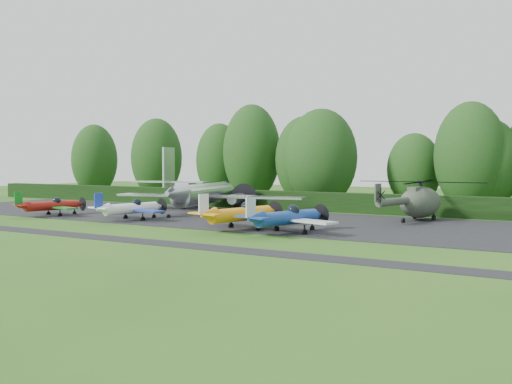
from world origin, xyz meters
The scene contains 19 objects.
ground centered at (0.00, 0.00, 0.00)m, with size 160.00×160.00×0.00m, color #295919.
apron centered at (0.00, 10.00, 0.00)m, with size 70.00×18.00×0.01m, color black.
taxiway_verge centered at (0.00, -6.00, 0.00)m, with size 70.00×2.00×0.00m, color black.
hedgerow centered at (0.00, 21.00, 0.00)m, with size 90.00×1.60×2.00m, color black.
transport_plane centered at (-5.14, 14.38, 1.89)m, with size 21.09×16.18×6.76m.
light_plane_red centered at (-14.51, 2.79, 1.03)m, with size 6.43×6.77×2.47m.
light_plane_white centered at (-5.20, 3.71, 1.09)m, with size 6.82×7.17×2.62m.
light_plane_orange centered at (6.99, 2.55, 1.23)m, with size 7.71×8.11×2.96m.
light_plane_blue centered at (11.05, 2.36, 1.19)m, with size 7.43×7.81×2.85m.
helicopter centered at (16.97, 16.25, 1.90)m, with size 10.99×12.86×3.54m.
tree_0 centered at (-1.64, 31.44, 5.48)m, with size 7.25×7.25×10.97m.
tree_1 centered at (19.70, 31.97, 5.01)m, with size 8.06×8.06×10.04m.
tree_3 centered at (-37.48, 30.29, 5.52)m, with size 7.08×7.08×11.07m.
tree_4 centered at (-25.91, 31.56, 5.81)m, with size 7.55×7.55×11.65m.
tree_5 centered at (-9.58, 31.83, 6.45)m, with size 7.75×7.75×12.92m.
tree_6 centered at (2.54, 27.38, 5.70)m, with size 8.45×8.45×11.42m.
tree_8 centered at (11.81, 33.44, 4.29)m, with size 6.30×6.30×8.60m.
tree_9 centered at (-15.62, 33.00, 5.32)m, with size 6.67×6.67×10.66m.
tree_10 centered at (18.60, 30.36, 5.83)m, with size 7.52×7.52×11.68m.
Camera 1 is at (29.83, -34.03, 5.20)m, focal length 40.00 mm.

